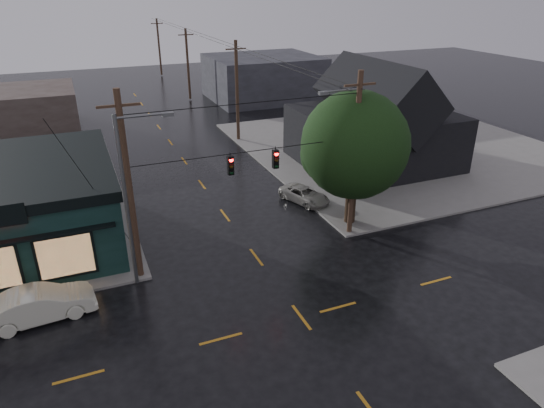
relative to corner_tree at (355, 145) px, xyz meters
name	(u,v)px	position (x,y,z in m)	size (l,w,h in m)	color
ground_plane	(301,317)	(-7.26, -7.74, -5.37)	(160.00, 160.00, 0.00)	black
sidewalk_ne	(398,146)	(12.74, 12.26, -5.29)	(28.00, 28.00, 0.15)	slate
ne_building	(375,113)	(7.74, 9.26, -0.90)	(12.60, 11.60, 8.75)	black
corner_tree	(355,145)	(0.00, 0.00, 0.00)	(6.76, 6.76, 8.62)	black
utility_pole_nw	(141,277)	(-13.76, -1.24, -5.37)	(2.00, 0.32, 10.15)	#322316
utility_pole_ne	(349,233)	(-0.76, -1.24, -5.37)	(2.00, 0.32, 10.15)	#322316
utility_pole_far_a	(239,140)	(-0.76, 20.26, -5.37)	(2.00, 0.32, 9.65)	#322316
utility_pole_far_b	(190,100)	(-0.76, 40.26, -5.37)	(2.00, 0.32, 9.15)	#322316
utility_pole_far_c	(162,76)	(-0.76, 60.26, -5.37)	(2.00, 0.32, 9.15)	#322316
span_signal_assembly	(253,162)	(-7.16, -1.24, 0.33)	(13.00, 0.48, 1.23)	black
streetlight_nw	(138,285)	(-14.06, -1.94, -5.37)	(5.40, 0.30, 9.15)	#5D6062
streetlight_ne	(350,227)	(-0.26, -0.54, -5.37)	(5.40, 0.30, 9.15)	#5D6062
bg_building_west	(16,111)	(-21.26, 32.26, -3.17)	(12.00, 10.00, 4.40)	#352A26
bg_building_east	(263,77)	(8.74, 37.26, -2.57)	(14.00, 12.00, 5.60)	#28282D
sedan_cream	(40,305)	(-18.62, -3.10, -4.57)	(1.70, 4.88, 1.61)	beige
suv_silver	(304,195)	(-1.26, 4.19, -4.82)	(1.84, 3.98, 1.11)	#9D9A91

